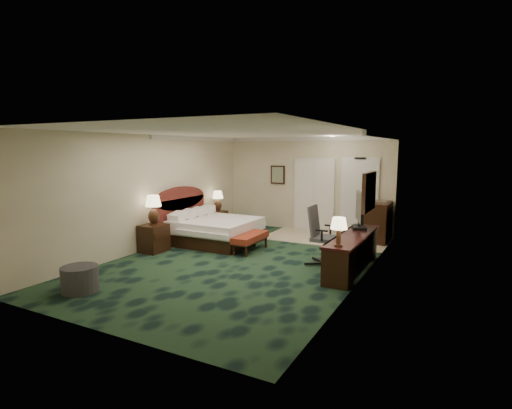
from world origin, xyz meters
The scene contains 25 objects.
floor centered at (0.00, 0.00, 0.00)m, with size 5.00×7.50×0.00m, color black.
ceiling centered at (0.00, 0.00, 2.70)m, with size 5.00×7.50×0.00m, color white.
wall_back centered at (0.00, 3.75, 1.35)m, with size 5.00×0.00×2.70m, color #B4AA8B.
wall_front centered at (0.00, -3.75, 1.35)m, with size 5.00×0.00×2.70m, color #B4AA8B.
wall_left centered at (-2.50, 0.00, 1.35)m, with size 0.00×7.50×2.70m, color #B4AA8B.
wall_right centered at (2.50, 0.00, 1.35)m, with size 0.00×7.50×2.70m, color #B4AA8B.
crown_molding centered at (0.00, 0.00, 2.65)m, with size 5.00×7.50×0.10m, color silver, non-canonical shape.
tile_patch centered at (0.90, 2.90, 0.01)m, with size 3.20×1.70×0.01m, color #CAAE90.
headboard centered at (-2.44, 1.00, 0.70)m, with size 0.12×2.00×1.40m, color #491512, non-canonical shape.
entry_door centered at (1.55, 3.72, 1.05)m, with size 1.02×0.06×2.18m, color silver.
closet_doors centered at (0.25, 3.71, 1.05)m, with size 1.20×0.06×2.10m, color beige.
wall_art centered at (-0.90, 3.71, 1.60)m, with size 0.45×0.06×0.55m, color slate.
wall_mirror centered at (2.46, 0.60, 1.55)m, with size 0.05×0.95×0.75m, color white.
bed centered at (-1.44, 1.14, 0.31)m, with size 1.93×1.79×0.61m, color white.
nightstand_near centered at (-2.23, -0.27, 0.32)m, with size 0.51×0.58×0.63m, color black.
nightstand_far centered at (-2.25, 2.43, 0.29)m, with size 0.46×0.53×0.57m, color black.
lamp_near centered at (-2.22, -0.25, 0.98)m, with size 0.36×0.36×0.68m, color #311D12, non-canonical shape.
lamp_far centered at (-2.24, 2.47, 0.87)m, with size 0.31×0.31×0.59m, color #311D12, non-canonical shape.
bed_bench centered at (-0.26, 0.81, 0.20)m, with size 0.41×1.19×0.40m, color maroon.
ottoman centered at (-1.52, -2.85, 0.21)m, with size 0.60×0.60×0.43m, color #2A2A2B.
desk centered at (2.22, 0.43, 0.35)m, with size 0.53×2.45×0.71m, color black.
tv centered at (2.17, 1.13, 1.09)m, with size 0.08×0.99×0.77m, color black.
desk_lamp centered at (2.22, -0.56, 0.96)m, with size 0.29×0.29×0.51m, color #311D12, non-canonical shape.
desk_chair centered at (1.65, 0.53, 0.61)m, with size 0.71×0.66×1.22m, color #4A4A4A, non-canonical shape.
minibar centered at (2.18, 3.20, 0.51)m, with size 0.54×0.97×1.02m, color black.
Camera 1 is at (4.08, -7.17, 2.37)m, focal length 28.00 mm.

